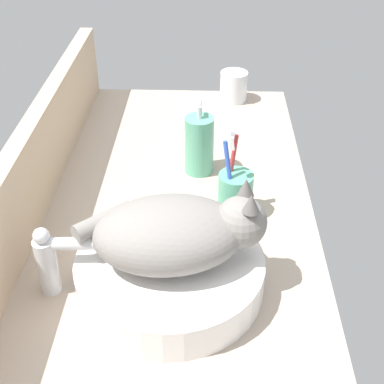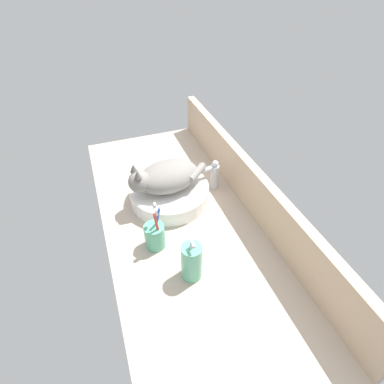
{
  "view_description": "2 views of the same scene",
  "coord_description": "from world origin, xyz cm",
  "views": [
    {
      "loc": [
        -81.52,
        -7.4,
        68.0
      ],
      "look_at": [
        1.14,
        -4.52,
        10.04
      ],
      "focal_mm": 50.0,
      "sensor_mm": 36.0,
      "label": 1
    },
    {
      "loc": [
        78.08,
        -24.72,
        83.89
      ],
      "look_at": [
        -3.6,
        4.97,
        10.18
      ],
      "focal_mm": 28.0,
      "sensor_mm": 36.0,
      "label": 2
    }
  ],
  "objects": [
    {
      "name": "cat",
      "position": [
        -13.56,
        -2.58,
        12.3
      ],
      "size": [
        20.31,
        32.36,
        14.0
      ],
      "color": "gray",
      "rests_on": "sink_basin"
    },
    {
      "name": "soap_dispenser",
      "position": [
        24.39,
        -5.34,
        6.96
      ],
      "size": [
        6.65,
        6.65,
        17.04
      ],
      "color": "#60B793",
      "rests_on": "ground_plane"
    },
    {
      "name": "ground_plane",
      "position": [
        0.0,
        0.0,
        -2.0
      ],
      "size": [
        138.81,
        59.76,
        4.0
      ],
      "primitive_type": "cube",
      "color": "#B2A08E"
    },
    {
      "name": "backsplash_panel",
      "position": [
        0.0,
        28.08,
        9.44
      ],
      "size": [
        138.81,
        3.6,
        18.89
      ],
      "primitive_type": "cube",
      "color": "#CCAD8C",
      "rests_on": "ground_plane"
    },
    {
      "name": "faucet",
      "position": [
        -15.17,
        18.42,
        7.3
      ],
      "size": [
        3.6,
        11.85,
        13.6
      ],
      "color": "silver",
      "rests_on": "ground_plane"
    },
    {
      "name": "sink_basin",
      "position": [
        -13.83,
        -1.23,
        3.27
      ],
      "size": [
        32.58,
        32.58,
        6.54
      ],
      "primitive_type": "cylinder",
      "color": "white",
      "rests_on": "ground_plane"
    },
    {
      "name": "toothbrush_cup",
      "position": [
        8.25,
        -13.09,
        5.04
      ],
      "size": [
        7.18,
        7.18,
        18.72
      ],
      "color": "#5BB28E",
      "rests_on": "ground_plane"
    }
  ]
}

